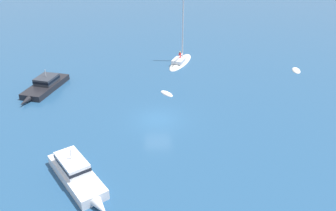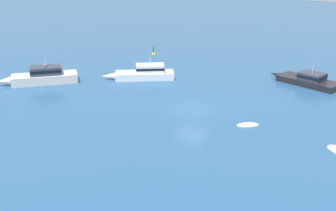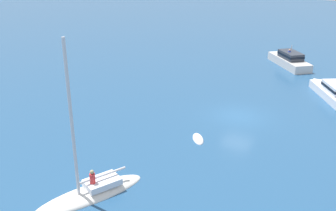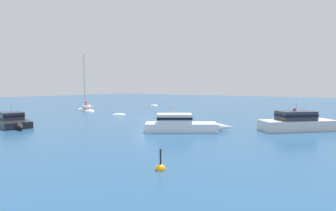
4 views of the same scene
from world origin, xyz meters
The scene contains 6 objects.
ground_plane centered at (0.00, 0.00, 0.00)m, with size 160.00×160.00×0.00m, color navy.
motor_cruiser centered at (-7.23, -12.24, 0.52)m, with size 7.89×4.06×2.14m.
powerboat centered at (8.58, -5.84, 0.64)m, with size 7.18×5.41×2.37m.
skiff centered at (-5.51, 1.03, 0.00)m, with size 1.92×1.70×0.45m.
launch centered at (17.06, 0.57, 0.71)m, with size 7.04×6.82×2.53m.
channel_buoy centered at (13.25, -15.62, 0.02)m, with size 0.52×0.52×1.26m.
Camera 2 is at (-16.23, 33.70, 14.27)m, focal length 48.53 mm.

